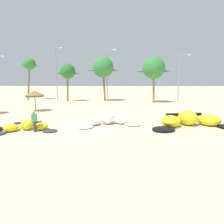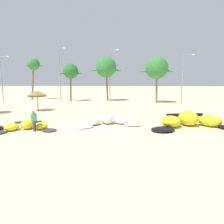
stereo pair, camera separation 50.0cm
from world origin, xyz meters
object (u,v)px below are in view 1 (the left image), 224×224
palm_left (68,72)px  lamppost_east_center (108,73)px  palm_leftmost (29,65)px  kite_left_of_center (108,120)px  palm_center_left (154,68)px  beach_umbrella_middle (35,94)px  lamppost_west_center (57,72)px  lamppost_east (180,75)px  person_near_kites (34,122)px  kite_center (190,120)px  palm_left_of_gap (103,67)px  kite_left (27,127)px

palm_left → lamppost_east_center: size_ratio=0.73×
palm_leftmost → kite_left_of_center: bearing=-52.4°
palm_center_left → beach_umbrella_middle: bearing=-149.8°
lamppost_west_center → lamppost_east: lamppost_west_center is taller
lamppost_west_center → kite_left_of_center: bearing=-61.9°
person_near_kites → palm_center_left: 24.34m
kite_center → lamppost_east_center: (-8.10, 20.41, 4.98)m
beach_umbrella_middle → palm_left_of_gap: palm_left_of_gap is taller
palm_left_of_gap → lamppost_east: bearing=-2.1°
kite_center → palm_left: palm_left is taller
lamppost_east_center → kite_left_of_center: bearing=-87.5°
lamppost_east → palm_left: bearing=-179.3°
kite_left → palm_left_of_gap: palm_left_of_gap is taller
person_near_kites → lamppost_west_center: size_ratio=0.16×
kite_center → lamppost_east_center: bearing=111.7°
kite_left_of_center → beach_umbrella_middle: size_ratio=2.16×
kite_left_of_center → palm_leftmost: size_ratio=0.67×
kite_left_of_center → palm_center_left: 19.70m
kite_left_of_center → palm_leftmost: bearing=127.6°
beach_umbrella_middle → lamppost_east: 25.85m
lamppost_west_center → lamppost_east: size_ratio=1.18×
palm_center_left → lamppost_east_center: 8.74m
person_near_kites → kite_left_of_center: bearing=25.5°
kite_left_of_center → palm_center_left: palm_center_left is taller
kite_left_of_center → person_near_kites: bearing=-154.5°
kite_left_of_center → beach_umbrella_middle: beach_umbrella_middle is taller
beach_umbrella_middle → lamppost_west_center: (-1.28, 13.42, 3.44)m
palm_center_left → lamppost_east: bearing=21.8°
beach_umbrella_middle → person_near_kites: beach_umbrella_middle is taller
kite_left_of_center → lamppost_west_center: lamppost_west_center is taller
lamppost_west_center → palm_left: bearing=-30.6°
palm_left → lamppost_east: lamppost_east is taller
person_near_kites → palm_left_of_gap: palm_left_of_gap is taller
lamppost_east → beach_umbrella_middle: bearing=-151.7°
lamppost_east → palm_center_left: bearing=-158.2°
palm_leftmost → lamppost_east: lamppost_east is taller
beach_umbrella_middle → palm_left: size_ratio=0.37×
kite_center → lamppost_east_center: size_ratio=0.82×
kite_left_of_center → beach_umbrella_middle: 12.36m
beach_umbrella_middle → lamppost_east: lamppost_east is taller
palm_left_of_gap → lamppost_east_center: bearing=-2.1°
palm_center_left → lamppost_west_center: 18.79m
lamppost_east_center → kite_left: bearing=-103.8°
beach_umbrella_middle → lamppost_east_center: 15.83m
beach_umbrella_middle → palm_center_left: size_ratio=0.33×
palm_left → lamppost_west_center: 2.99m
person_near_kites → lamppost_east: bearing=50.3°
kite_center → lamppost_east: bearing=74.2°
palm_left → lamppost_east_center: 7.65m
beach_umbrella_middle → kite_center: bearing=-24.4°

